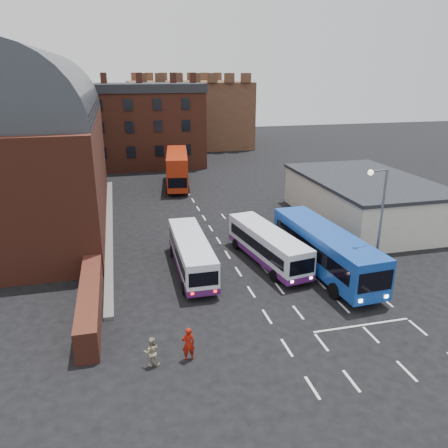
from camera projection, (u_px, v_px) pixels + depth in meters
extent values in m
plane|color=black|center=(263.00, 310.00, 26.82)|extent=(180.00, 180.00, 0.00)
cube|color=#602B1E|center=(36.00, 171.00, 40.92)|extent=(12.00, 28.00, 10.00)
cylinder|color=#1E2328|center=(28.00, 117.00, 39.27)|extent=(12.00, 26.00, 12.00)
cube|color=#602B1E|center=(90.00, 301.00, 26.06)|extent=(1.20, 10.00, 1.80)
cube|color=beige|center=(364.00, 201.00, 42.37)|extent=(10.00, 16.00, 4.00)
cube|color=#282B30|center=(366.00, 179.00, 41.67)|extent=(10.40, 16.40, 0.30)
cube|color=brown|center=(129.00, 130.00, 65.81)|extent=(22.00, 10.00, 11.00)
cube|color=brown|center=(186.00, 113.00, 86.67)|extent=(22.00, 22.00, 12.00)
cube|color=white|center=(191.00, 252.00, 31.54)|extent=(2.23, 9.46, 2.15)
cube|color=black|center=(191.00, 251.00, 31.50)|extent=(2.28, 8.26, 0.77)
cylinder|color=black|center=(172.00, 251.00, 34.42)|extent=(0.25, 0.86, 0.86)
cylinder|color=black|center=(184.00, 288.00, 28.59)|extent=(0.25, 0.86, 0.86)
cylinder|color=black|center=(199.00, 249.00, 34.89)|extent=(0.25, 0.86, 0.86)
cylinder|color=black|center=(216.00, 285.00, 29.05)|extent=(0.25, 0.86, 0.86)
cube|color=white|center=(268.00, 244.00, 32.99)|extent=(3.68, 9.78, 2.17)
cube|color=black|center=(268.00, 242.00, 32.95)|extent=(3.55, 8.60, 0.78)
cylinder|color=black|center=(301.00, 271.00, 31.11)|extent=(0.38, 0.90, 0.87)
cylinder|color=black|center=(259.00, 240.00, 36.69)|extent=(0.38, 0.90, 0.87)
cylinder|color=black|center=(274.00, 276.00, 30.31)|extent=(0.38, 0.90, 0.87)
cylinder|color=black|center=(236.00, 244.00, 35.89)|extent=(0.38, 0.90, 0.87)
cube|color=#1240A2|center=(325.00, 248.00, 31.31)|extent=(3.47, 11.97, 2.69)
cube|color=black|center=(325.00, 246.00, 31.26)|extent=(3.45, 10.78, 0.97)
cylinder|color=black|center=(370.00, 285.00, 28.76)|extent=(0.37, 1.09, 1.07)
cylinder|color=black|center=(312.00, 243.00, 35.91)|extent=(0.37, 1.09, 1.07)
cylinder|color=black|center=(334.00, 291.00, 27.99)|extent=(0.37, 1.09, 1.07)
cylinder|color=black|center=(282.00, 246.00, 35.14)|extent=(0.37, 1.09, 1.07)
cube|color=#AD290E|center=(177.00, 168.00, 54.82)|extent=(3.94, 11.13, 3.86)
cube|color=black|center=(177.00, 172.00, 55.00)|extent=(3.84, 9.94, 0.89)
cylinder|color=black|center=(188.00, 189.00, 52.33)|extent=(0.41, 1.02, 0.99)
cylinder|color=black|center=(187.00, 175.00, 59.20)|extent=(0.41, 1.02, 0.99)
cylinder|color=black|center=(167.00, 190.00, 52.09)|extent=(0.41, 1.02, 0.99)
cylinder|color=black|center=(168.00, 176.00, 58.96)|extent=(0.41, 1.02, 0.99)
cylinder|color=slate|center=(380.00, 229.00, 28.93)|extent=(0.16, 0.16, 7.99)
cylinder|color=slate|center=(379.00, 171.00, 27.31)|extent=(1.39, 0.41, 0.10)
sphere|color=#FFF2CC|center=(371.00, 173.00, 27.03)|extent=(0.36, 0.36, 0.36)
imported|color=maroon|center=(188.00, 344.00, 21.94)|extent=(0.71, 0.51, 1.84)
imported|color=tan|center=(152.00, 352.00, 21.53)|extent=(0.84, 0.69, 1.59)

